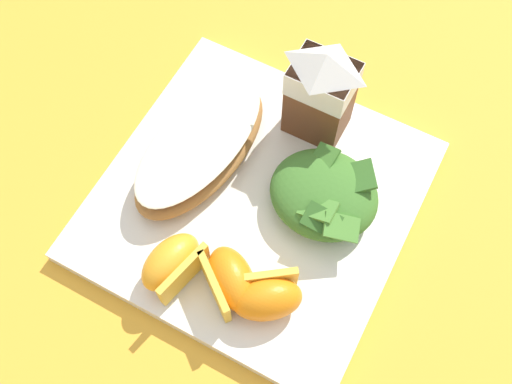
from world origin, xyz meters
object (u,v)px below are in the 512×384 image
at_px(orange_wedge_front, 172,263).
at_px(cheesy_pizza_bread, 200,147).
at_px(orange_wedge_middle, 230,280).
at_px(orange_wedge_rear, 267,297).
at_px(white_plate, 256,200).
at_px(green_salad_pile, 324,194).
at_px(milk_carton, 321,90).

bearing_deg(orange_wedge_front, cheesy_pizza_bread, 108.51).
height_order(orange_wedge_middle, orange_wedge_rear, same).
xyz_separation_m(white_plate, orange_wedge_front, (-0.03, -0.10, 0.03)).
distance_m(green_salad_pile, orange_wedge_rear, 0.11).
height_order(orange_wedge_front, orange_wedge_middle, same).
relative_size(cheesy_pizza_bread, orange_wedge_front, 2.68).
distance_m(milk_carton, orange_wedge_middle, 0.19).
bearing_deg(orange_wedge_rear, green_salad_pile, 89.03).
height_order(green_salad_pile, orange_wedge_front, green_salad_pile).
bearing_deg(orange_wedge_rear, orange_wedge_middle, -177.73).
relative_size(orange_wedge_front, orange_wedge_rear, 0.96).
bearing_deg(orange_wedge_front, orange_wedge_rear, 8.07).
xyz_separation_m(white_plate, cheesy_pizza_bread, (-0.07, 0.01, 0.03)).
bearing_deg(cheesy_pizza_bread, orange_wedge_front, -71.49).
xyz_separation_m(cheesy_pizza_bread, orange_wedge_front, (0.04, -0.11, 0.00)).
relative_size(cheesy_pizza_bread, orange_wedge_rear, 2.56).
height_order(cheesy_pizza_bread, milk_carton, milk_carton).
distance_m(orange_wedge_front, orange_wedge_rear, 0.09).
relative_size(milk_carton, orange_wedge_middle, 1.58).
relative_size(green_salad_pile, orange_wedge_rear, 1.43).
height_order(milk_carton, orange_wedge_rear, milk_carton).
relative_size(white_plate, orange_wedge_front, 4.20).
bearing_deg(green_salad_pile, white_plate, -158.73).
relative_size(white_plate, milk_carton, 2.55).
height_order(green_salad_pile, orange_wedge_middle, green_salad_pile).
bearing_deg(cheesy_pizza_bread, green_salad_pile, 4.29).
distance_m(green_salad_pile, milk_carton, 0.09).
bearing_deg(orange_wedge_rear, white_plate, 122.99).
bearing_deg(orange_wedge_front, orange_wedge_middle, 11.90).
bearing_deg(milk_carton, green_salad_pile, -60.55).
distance_m(cheesy_pizza_bread, orange_wedge_front, 0.12).
xyz_separation_m(cheesy_pizza_bread, green_salad_pile, (0.12, 0.01, 0.00)).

